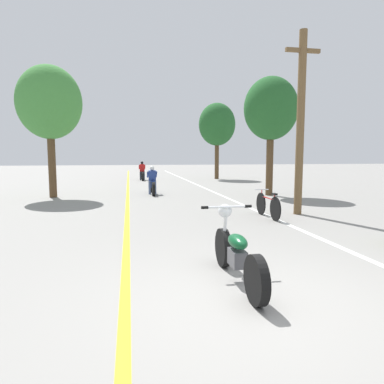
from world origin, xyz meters
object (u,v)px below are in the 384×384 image
object	(u,v)px
utility_pole	(300,122)
motorcycle_rider_far	(142,173)
bicycle_parked	(268,205)
motorcycle_rider_lead	(152,183)
roadside_tree_right_far	(217,125)
roadside_tree_right_near	(271,110)
roadside_tree_left	(49,103)
motorcycle_foreground	(236,252)

from	to	relation	value
utility_pole	motorcycle_rider_far	bearing A→B (deg)	105.22
motorcycle_rider_far	bicycle_parked	size ratio (longest dim) A/B	1.24
motorcycle_rider_lead	bicycle_parked	bearing A→B (deg)	-66.49
roadside_tree_right_far	bicycle_parked	size ratio (longest dim) A/B	3.29
roadside_tree_right_far	motorcycle_rider_lead	xyz separation A→B (m)	(-5.61, -9.51, -3.63)
roadside_tree_right_near	bicycle_parked	xyz separation A→B (m)	(-2.32, -5.35, -3.51)
roadside_tree_right_near	roadside_tree_left	bearing A→B (deg)	174.08
utility_pole	roadside_tree_right_far	distance (m)	15.98
utility_pole	motorcycle_rider_lead	world-z (taller)	utility_pole
bicycle_parked	motorcycle_rider_lead	bearing A→B (deg)	113.51
motorcycle_rider_lead	bicycle_parked	distance (m)	7.39
utility_pole	roadside_tree_right_near	xyz separation A→B (m)	(1.14, 4.93, 1.01)
utility_pole	motorcycle_rider_lead	size ratio (longest dim) A/B	2.55
roadside_tree_left	motorcycle_rider_lead	distance (m)	5.64
roadside_tree_left	motorcycle_foreground	bearing A→B (deg)	-66.54
roadside_tree_right_far	roadside_tree_left	xyz separation A→B (m)	(-9.98, -9.94, -0.09)
roadside_tree_left	motorcycle_rider_far	bearing A→B (deg)	66.31
utility_pole	motorcycle_foreground	xyz separation A→B (m)	(-3.68, -5.17, -2.44)
utility_pole	motorcycle_rider_far	xyz separation A→B (m)	(-4.25, 15.60, -2.35)
bicycle_parked	roadside_tree_right_far	bearing A→B (deg)	80.72
utility_pole	motorcycle_rider_far	size ratio (longest dim) A/B	2.56
roadside_tree_right_far	motorcycle_rider_lead	distance (m)	11.62
roadside_tree_right_far	motorcycle_rider_far	distance (m)	6.78
roadside_tree_right_far	roadside_tree_right_near	bearing A→B (deg)	-91.82
roadside_tree_left	motorcycle_rider_far	distance (m)	11.14
roadside_tree_left	motorcycle_foreground	size ratio (longest dim) A/B	2.62
motorcycle_rider_lead	motorcycle_rider_far	distance (m)	9.25
roadside_tree_right_near	roadside_tree_right_far	world-z (taller)	roadside_tree_right_far
motorcycle_foreground	motorcycle_rider_far	bearing A→B (deg)	91.57
roadside_tree_left	motorcycle_rider_lead	xyz separation A→B (m)	(4.37, 0.43, -3.54)
utility_pole	roadside_tree_right_near	size ratio (longest dim) A/B	1.04
roadside_tree_right_near	motorcycle_rider_lead	xyz separation A→B (m)	(-5.26, 1.43, -3.37)
roadside_tree_right_near	motorcycle_rider_far	xyz separation A→B (m)	(-5.39, 10.67, -3.36)
utility_pole	motorcycle_rider_lead	bearing A→B (deg)	122.98
motorcycle_foreground	roadside_tree_right_near	bearing A→B (deg)	64.50
motorcycle_rider_far	bicycle_parked	xyz separation A→B (m)	(3.07, -16.03, -0.15)
motorcycle_rider_lead	motorcycle_rider_far	world-z (taller)	motorcycle_rider_far
utility_pole	bicycle_parked	world-z (taller)	utility_pole
motorcycle_foreground	motorcycle_rider_far	world-z (taller)	motorcycle_rider_far
roadside_tree_left	motorcycle_rider_far	xyz separation A→B (m)	(4.25, 9.68, -3.53)
roadside_tree_left	roadside_tree_right_far	bearing A→B (deg)	44.88
roadside_tree_right_far	motorcycle_rider_lead	world-z (taller)	roadside_tree_right_far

